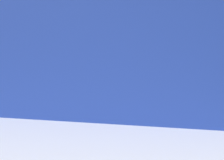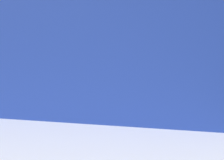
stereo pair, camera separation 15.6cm
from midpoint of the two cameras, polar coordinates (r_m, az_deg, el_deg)
ground_plane at (r=13.81m, az=0.17°, el=-3.44°), size 90.00×90.00×0.00m
slush_patch_near_cluster at (r=15.55m, az=-12.68°, el=-2.31°), size 1.94×1.94×0.01m
slush_patch_under_van at (r=10.08m, az=-5.71°, el=-7.83°), size 1.80×1.80×0.01m
cargo_van_parked_right at (r=14.97m, az=-13.08°, el=1.82°), size 2.26×5.37×2.60m
box_truck_background at (r=4.26m, az=2.68°, el=-3.05°), size 2.85×8.30×3.38m
shopping_cart_vendor at (r=12.76m, az=1.12°, el=-1.80°), size 0.68×0.90×1.04m
hand_dolly_boxes at (r=12.88m, az=-1.40°, el=-1.12°), size 0.61×0.77×1.32m
pedestrian_pink_side at (r=11.65m, az=6.69°, el=2.17°), size 1.04×1.04×2.15m
pedestrian_black_side at (r=11.36m, az=-3.49°, el=2.06°), size 1.04×1.04×2.15m
pedestrian_white_side at (r=13.32m, az=-0.19°, el=2.97°), size 1.04×1.04×2.15m
pedestrian_far_side at (r=13.37m, az=4.55°, el=2.96°), size 1.04×1.04×2.15m
bare_tree_near at (r=7.38m, az=17.34°, el=-0.25°), size 1.24×1.24×3.53m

